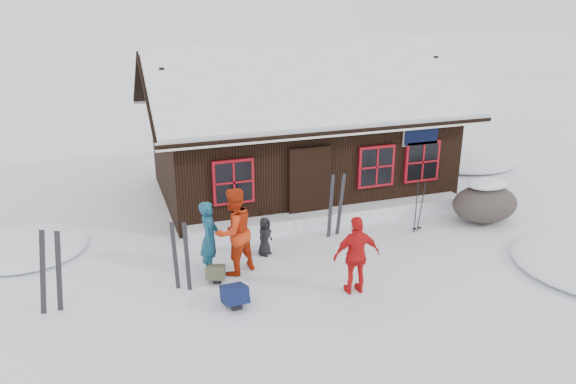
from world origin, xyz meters
name	(u,v)px	position (x,y,z in m)	size (l,w,h in m)	color
ground	(310,268)	(0.00, 0.00, 0.00)	(120.00, 120.00, 0.00)	white
mountain_hut	(298,139)	(1.50, 4.98, 1.58)	(8.90, 6.09, 4.42)	black
snow_drift	(333,216)	(1.50, 2.25, 0.17)	(7.60, 0.60, 0.35)	white
snow_mounds	(344,227)	(1.65, 1.86, 0.00)	(20.60, 13.20, 0.48)	white
skier_teal	(210,238)	(-2.11, 0.54, 0.82)	(0.60, 0.39, 1.64)	navy
skier_orange_left	(234,231)	(-1.61, 0.38, 0.96)	(0.94, 0.73, 1.92)	red
skier_orange_right	(357,255)	(0.49, -1.25, 0.82)	(0.96, 0.40, 1.64)	red
skier_crouched	(265,236)	(-0.75, 0.98, 0.46)	(0.45, 0.29, 0.92)	black
boulder	(485,202)	(5.30, 1.01, 0.53)	(1.78, 1.33, 1.04)	#4C423C
ski_pair_left	(51,273)	(-5.22, -0.07, 0.82)	(0.56, 0.19, 1.74)	black
ski_pair_mid	(181,257)	(-2.80, 0.00, 0.72)	(0.34, 0.20, 1.53)	black
ski_pair_right	(336,206)	(1.21, 1.45, 0.77)	(0.48, 0.11, 1.65)	black
ski_poles	(419,207)	(3.29, 1.01, 0.65)	(0.25, 0.12, 1.37)	black
backpack_blue	(235,298)	(-1.95, -0.95, 0.16)	(0.45, 0.60, 0.32)	#0F1842
backpack_olive	(216,275)	(-2.09, 0.12, 0.13)	(0.37, 0.49, 0.27)	#484A35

